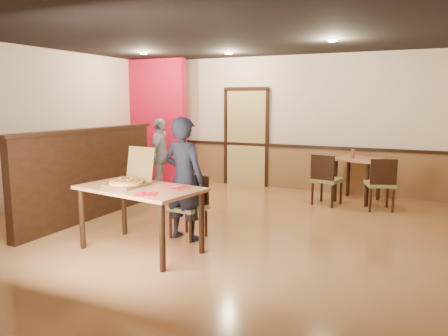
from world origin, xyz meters
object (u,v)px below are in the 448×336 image
object	(u,v)px
diner	(184,179)
main_table	(140,196)
side_chair_left	(326,178)
condiment	(353,154)
side_chair_right	(381,182)
side_table	(358,167)
pizza_box	(129,181)
diner_chair	(191,204)
passerby	(160,155)

from	to	relation	value
diner	main_table	bearing A→B (deg)	75.10
side_chair_left	condiment	bearing A→B (deg)	-109.68
side_chair_right	side_table	xyz separation A→B (m)	(-0.47, 0.61, 0.14)
diner	pizza_box	xyz separation A→B (m)	(-0.44, -0.61, 0.04)
diner_chair	condiment	bearing A→B (deg)	71.77
main_table	condiment	distance (m)	4.42
side_chair_left	condiment	size ratio (longest dim) A/B	5.88
diner	condiment	world-z (taller)	diner
main_table	diner_chair	bearing A→B (deg)	79.61
side_table	pizza_box	size ratio (longest dim) A/B	1.61
diner	diner_chair	bearing A→B (deg)	-92.39
diner_chair	condiment	distance (m)	3.62
main_table	side_table	distance (m)	4.49
main_table	condiment	bearing A→B (deg)	73.20
diner	condiment	bearing A→B (deg)	-109.96
side_chair_right	condiment	bearing A→B (deg)	-64.28
pizza_box	side_table	bearing A→B (deg)	68.35
diner_chair	side_chair_left	xyz separation A→B (m)	(1.30, 2.60, 0.04)
side_table	pizza_box	xyz separation A→B (m)	(-2.23, -3.97, 0.24)
diner	passerby	xyz separation A→B (m)	(-2.05, 2.56, -0.08)
side_chair_right	pizza_box	xyz separation A→B (m)	(-2.70, -3.35, 0.38)
side_table	side_chair_right	bearing A→B (deg)	-52.47
diner_chair	side_chair_right	bearing A→B (deg)	58.83
side_chair_right	side_table	bearing A→B (deg)	-71.23
diner_chair	passerby	bearing A→B (deg)	140.16
main_table	side_chair_left	size ratio (longest dim) A/B	1.78
diner_chair	diner	size ratio (longest dim) A/B	0.51
side_chair_right	diner	world-z (taller)	diner
diner	condiment	xyz separation A→B (m)	(1.70, 3.32, 0.06)
condiment	diner	bearing A→B (deg)	-117.12
pizza_box	diner_chair	bearing A→B (deg)	66.15
condiment	side_chair_left	bearing A→B (deg)	-122.77
diner_chair	side_table	distance (m)	3.67
pizza_box	condiment	bearing A→B (deg)	69.15
side_chair_right	side_table	world-z (taller)	side_chair_right
side_chair_right	condiment	world-z (taller)	condiment
side_chair_left	main_table	bearing A→B (deg)	77.95
diner	side_chair_right	bearing A→B (deg)	-122.39
diner	side_table	bearing A→B (deg)	-110.95
diner	side_chair_left	bearing A→B (deg)	-108.69
side_chair_left	diner	distance (m)	3.06
condiment	main_table	bearing A→B (deg)	-116.33
main_table	side_chair_left	world-z (taller)	side_chair_left
side_chair_left	pizza_box	bearing A→B (deg)	75.31
main_table	side_table	bearing A→B (deg)	72.35
passerby	condiment	world-z (taller)	passerby
diner_chair	side_chair_right	size ratio (longest dim) A/B	0.93
side_chair_left	diner	xyz separation A→B (m)	(-1.33, -2.74, 0.33)
side_chair_left	side_table	distance (m)	0.78
side_chair_left	diner_chair	bearing A→B (deg)	76.46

